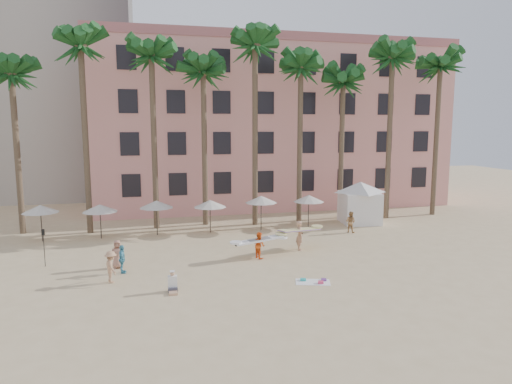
{
  "coord_description": "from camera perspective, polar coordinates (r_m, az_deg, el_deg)",
  "views": [
    {
      "loc": [
        -5.41,
        -21.71,
        8.14
      ],
      "look_at": [
        1.09,
        6.0,
        4.0
      ],
      "focal_mm": 32.0,
      "sensor_mm": 36.0,
      "label": 1
    }
  ],
  "objects": [
    {
      "name": "seated_man",
      "position": [
        23.33,
        -10.37,
        -11.34
      ],
      "size": [
        0.46,
        0.81,
        1.05
      ],
      "color": "#3F3F4C",
      "rests_on": "ground"
    },
    {
      "name": "umbrella_row",
      "position": [
        34.78,
        -9.04,
        -1.44
      ],
      "size": [
        22.5,
        2.7,
        2.73
      ],
      "color": "#332B23",
      "rests_on": "ground"
    },
    {
      "name": "carrier_yellow",
      "position": [
        30.25,
        5.49,
        -5.24
      ],
      "size": [
        3.3,
        2.15,
        1.96
      ],
      "color": "tan",
      "rests_on": "ground"
    },
    {
      "name": "palm_row",
      "position": [
        37.5,
        -4.16,
        15.65
      ],
      "size": [
        44.4,
        5.4,
        16.3
      ],
      "color": "brown",
      "rests_on": "ground"
    },
    {
      "name": "pink_hotel",
      "position": [
        49.3,
        1.4,
        8.11
      ],
      "size": [
        35.0,
        14.0,
        16.0
      ],
      "primitive_type": "cube",
      "color": "pink",
      "rests_on": "ground"
    },
    {
      "name": "cabana",
      "position": [
        39.29,
        12.86,
        -0.83
      ],
      "size": [
        5.05,
        5.05,
        3.5
      ],
      "color": "white",
      "rests_on": "ground"
    },
    {
      "name": "beachgoers",
      "position": [
        27.88,
        -8.14,
        -7.02
      ],
      "size": [
        18.03,
        8.8,
        1.69
      ],
      "color": "#AE7762",
      "rests_on": "ground"
    },
    {
      "name": "carrier_white",
      "position": [
        28.41,
        0.4,
        -6.51
      ],
      "size": [
        3.2,
        1.33,
        1.64
      ],
      "color": "orange",
      "rests_on": "ground"
    },
    {
      "name": "paddle",
      "position": [
        29.32,
        -25.0,
        -5.78
      ],
      "size": [
        0.18,
        0.04,
        2.23
      ],
      "color": "black",
      "rests_on": "ground"
    },
    {
      "name": "beach_towel",
      "position": [
        24.6,
        7.23,
        -11.04
      ],
      "size": [
        2.02,
        1.49,
        0.14
      ],
      "color": "white",
      "rests_on": "ground"
    },
    {
      "name": "ground",
      "position": [
        23.81,
        0.77,
        -11.71
      ],
      "size": [
        120.0,
        120.0,
        0.0
      ],
      "primitive_type": "plane",
      "color": "#D1B789",
      "rests_on": "ground"
    }
  ]
}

